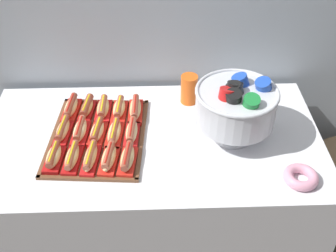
# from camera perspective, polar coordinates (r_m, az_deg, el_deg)

# --- Properties ---
(ground_plane) EXTENTS (10.00, 10.00, 0.00)m
(ground_plane) POSITION_cam_1_polar(r_m,az_deg,el_deg) (2.49, -1.68, -15.32)
(ground_plane) COLOR #4C4238
(buffet_table) EXTENTS (1.49, 0.80, 0.79)m
(buffet_table) POSITION_cam_1_polar(r_m,az_deg,el_deg) (2.17, -1.89, -9.02)
(buffet_table) COLOR silver
(buffet_table) RESTS_ON ground_plane
(serving_tray) EXTENTS (0.44, 0.55, 0.01)m
(serving_tray) POSITION_cam_1_polar(r_m,az_deg,el_deg) (1.92, -9.19, -1.41)
(serving_tray) COLOR brown
(serving_tray) RESTS_ON buffet_table
(hot_dog_0) EXTENTS (0.08, 0.16, 0.06)m
(hot_dog_0) POSITION_cam_1_polar(r_m,az_deg,el_deg) (1.82, -14.78, -3.93)
(hot_dog_0) COLOR #B21414
(hot_dog_0) RESTS_ON serving_tray
(hot_dog_1) EXTENTS (0.07, 0.17, 0.06)m
(hot_dog_1) POSITION_cam_1_polar(r_m,az_deg,el_deg) (1.80, -12.48, -4.08)
(hot_dog_1) COLOR #B21414
(hot_dog_1) RESTS_ON serving_tray
(hot_dog_2) EXTENTS (0.08, 0.18, 0.06)m
(hot_dog_2) POSITION_cam_1_polar(r_m,az_deg,el_deg) (1.79, -10.15, -4.13)
(hot_dog_2) COLOR red
(hot_dog_2) RESTS_ON serving_tray
(hot_dog_3) EXTENTS (0.09, 0.18, 0.06)m
(hot_dog_3) POSITION_cam_1_polar(r_m,az_deg,el_deg) (1.77, -7.77, -4.20)
(hot_dog_3) COLOR red
(hot_dog_3) RESTS_ON serving_tray
(hot_dog_4) EXTENTS (0.08, 0.17, 0.06)m
(hot_dog_4) POSITION_cam_1_polar(r_m,az_deg,el_deg) (1.76, -5.36, -4.29)
(hot_dog_4) COLOR red
(hot_dog_4) RESTS_ON serving_tray
(hot_dog_5) EXTENTS (0.07, 0.17, 0.06)m
(hot_dog_5) POSITION_cam_1_polar(r_m,az_deg,el_deg) (1.94, -13.64, -0.56)
(hot_dog_5) COLOR red
(hot_dog_5) RESTS_ON serving_tray
(hot_dog_6) EXTENTS (0.08, 0.17, 0.06)m
(hot_dog_6) POSITION_cam_1_polar(r_m,az_deg,el_deg) (1.92, -11.48, -0.64)
(hot_dog_6) COLOR red
(hot_dog_6) RESTS_ON serving_tray
(hot_dog_7) EXTENTS (0.08, 0.16, 0.06)m
(hot_dog_7) POSITION_cam_1_polar(r_m,az_deg,el_deg) (1.91, -9.28, -0.74)
(hot_dog_7) COLOR red
(hot_dog_7) RESTS_ON serving_tray
(hot_dog_8) EXTENTS (0.08, 0.19, 0.06)m
(hot_dog_8) POSITION_cam_1_polar(r_m,az_deg,el_deg) (1.89, -7.05, -0.85)
(hot_dog_8) COLOR red
(hot_dog_8) RESTS_ON serving_tray
(hot_dog_9) EXTENTS (0.07, 0.17, 0.06)m
(hot_dog_9) POSITION_cam_1_polar(r_m,az_deg,el_deg) (1.88, -4.80, -0.85)
(hot_dog_9) COLOR red
(hot_dog_9) RESTS_ON serving_tray
(hot_dog_10) EXTENTS (0.08, 0.18, 0.06)m
(hot_dog_10) POSITION_cam_1_polar(r_m,az_deg,el_deg) (2.06, -12.63, 2.36)
(hot_dog_10) COLOR red
(hot_dog_10) RESTS_ON serving_tray
(hot_dog_11) EXTENTS (0.08, 0.16, 0.06)m
(hot_dog_11) POSITION_cam_1_polar(r_m,az_deg,el_deg) (2.04, -10.60, 2.36)
(hot_dog_11) COLOR #B21414
(hot_dog_11) RESTS_ON serving_tray
(hot_dog_12) EXTENTS (0.07, 0.17, 0.06)m
(hot_dog_12) POSITION_cam_1_polar(r_m,az_deg,el_deg) (2.03, -8.53, 2.29)
(hot_dog_12) COLOR red
(hot_dog_12) RESTS_ON serving_tray
(hot_dog_13) EXTENTS (0.08, 0.16, 0.06)m
(hot_dog_13) POSITION_cam_1_polar(r_m,az_deg,el_deg) (2.02, -6.43, 2.24)
(hot_dog_13) COLOR red
(hot_dog_13) RESTS_ON serving_tray
(hot_dog_14) EXTENTS (0.07, 0.18, 0.06)m
(hot_dog_14) POSITION_cam_1_polar(r_m,az_deg,el_deg) (2.01, -4.31, 2.23)
(hot_dog_14) COLOR red
(hot_dog_14) RESTS_ON serving_tray
(punch_bowl) EXTENTS (0.35, 0.35, 0.29)m
(punch_bowl) POSITION_cam_1_polar(r_m,az_deg,el_deg) (1.82, 8.98, 2.74)
(punch_bowl) COLOR silver
(punch_bowl) RESTS_ON buffet_table
(cup_stack) EXTENTS (0.08, 0.08, 0.14)m
(cup_stack) POSITION_cam_1_polar(r_m,az_deg,el_deg) (2.07, 2.79, 4.86)
(cup_stack) COLOR #EA5B19
(cup_stack) RESTS_ON buffet_table
(donut) EXTENTS (0.14, 0.14, 0.04)m
(donut) POSITION_cam_1_polar(r_m,az_deg,el_deg) (1.78, 17.05, -6.44)
(donut) COLOR pink
(donut) RESTS_ON buffet_table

